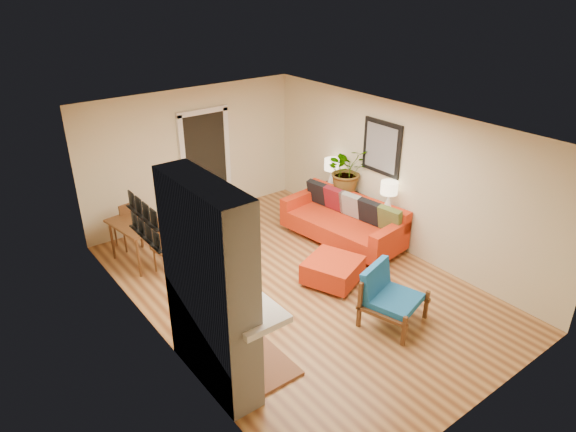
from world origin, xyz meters
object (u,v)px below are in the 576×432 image
at_px(ottoman, 333,270).
at_px(dining_table, 142,229).
at_px(sofa, 345,221).
at_px(blue_chair, 387,293).
at_px(console_table, 356,204).
at_px(lamp_far, 332,169).
at_px(lamp_near, 389,193).
at_px(houseplant, 347,170).

height_order(ottoman, dining_table, dining_table).
bearing_deg(ottoman, sofa, 39.33).
bearing_deg(blue_chair, console_table, 54.88).
bearing_deg(lamp_far, sofa, -114.98).
height_order(console_table, lamp_near, lamp_near).
height_order(console_table, lamp_far, lamp_far).
relative_size(lamp_near, houseplant, 0.60).
xyz_separation_m(blue_chair, dining_table, (-2.06, 3.69, 0.15)).
height_order(sofa, lamp_far, lamp_far).
xyz_separation_m(blue_chair, lamp_near, (1.59, 1.50, 0.61)).
bearing_deg(lamp_far, console_table, -90.00).
relative_size(lamp_far, houseplant, 0.60).
distance_m(console_table, lamp_near, 0.90).
height_order(ottoman, console_table, console_table).
distance_m(sofa, dining_table, 3.62).
bearing_deg(dining_table, lamp_far, -11.12).
height_order(ottoman, lamp_far, lamp_far).
bearing_deg(houseplant, console_table, -87.95).
xyz_separation_m(blue_chair, lamp_far, (1.59, 2.98, 0.61)).
bearing_deg(houseplant, dining_table, 162.43).
bearing_deg(console_table, ottoman, -145.07).
distance_m(sofa, ottoman, 1.50).
height_order(lamp_far, houseplant, houseplant).
xyz_separation_m(ottoman, houseplant, (1.54, 1.36, 0.94)).
distance_m(blue_chair, dining_table, 4.23).
height_order(ottoman, houseplant, houseplant).
distance_m(lamp_near, houseplant, 1.05).
relative_size(blue_chair, dining_table, 0.56).
xyz_separation_m(dining_table, houseplant, (3.64, -1.15, 0.58)).
height_order(sofa, lamp_near, lamp_near).
relative_size(sofa, houseplant, 2.63).
bearing_deg(ottoman, houseplant, 41.50).
bearing_deg(lamp_near, console_table, 90.00).
bearing_deg(dining_table, ottoman, -50.17).
height_order(sofa, houseplant, houseplant).
xyz_separation_m(sofa, dining_table, (-3.25, 1.57, 0.21)).
xyz_separation_m(dining_table, console_table, (3.65, -1.43, -0.02)).
bearing_deg(console_table, houseplant, 92.05).
distance_m(ottoman, console_table, 1.92).
bearing_deg(console_table, blue_chair, -125.12).
distance_m(ottoman, lamp_near, 1.79).
distance_m(blue_chair, console_table, 2.77).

